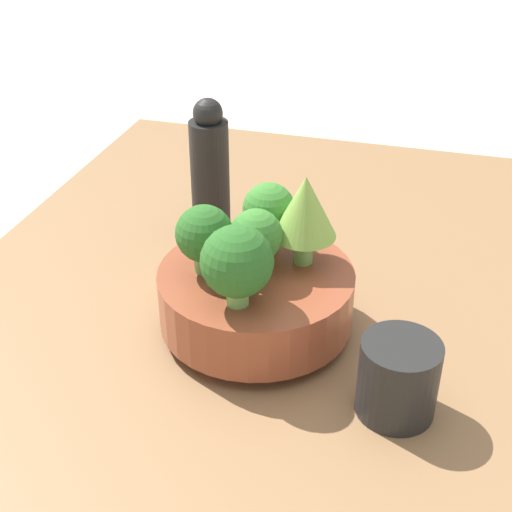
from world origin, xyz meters
The scene contains 10 objects.
ground_plane centered at (0.00, 0.00, 0.00)m, with size 6.00×6.00×0.00m, color beige.
table centered at (0.00, 0.00, 0.02)m, with size 1.15×0.79×0.04m.
bowl centered at (-0.01, -0.01, 0.09)m, with size 0.21×0.21×0.08m.
broccoli_floret_front centered at (0.00, -0.06, 0.16)m, with size 0.06×0.06×0.08m.
broccoli_floret_center centered at (-0.01, -0.01, 0.16)m, with size 0.06×0.06×0.07m.
broccoli_floret_right centered at (0.05, -0.01, 0.17)m, with size 0.07×0.07×0.08m.
broccoli_floret_left centered at (-0.06, -0.01, 0.17)m, with size 0.06×0.06×0.08m.
romanesco_piece_far centered at (-0.04, 0.03, 0.18)m, with size 0.07×0.07×0.10m.
cup centered at (0.07, 0.15, 0.08)m, with size 0.08×0.08×0.08m.
pepper_mill centered at (-0.21, -0.13, 0.13)m, with size 0.05×0.05×0.19m.
Camera 1 is at (0.60, 0.16, 0.53)m, focal length 50.00 mm.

